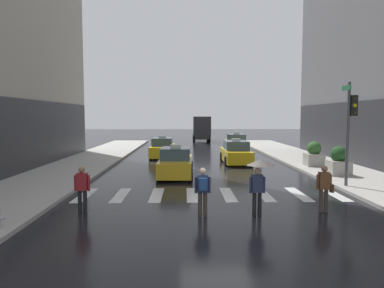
% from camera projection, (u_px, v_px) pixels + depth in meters
% --- Properties ---
extents(ground_plane, '(160.00, 160.00, 0.00)m').
position_uv_depth(ground_plane, '(217.00, 214.00, 12.11)').
color(ground_plane, black).
extents(crosswalk_markings, '(11.30, 2.80, 0.01)m').
position_uv_depth(crosswalk_markings, '(210.00, 195.00, 15.10)').
color(crosswalk_markings, silver).
rests_on(crosswalk_markings, ground).
extents(traffic_light_pole, '(0.44, 0.84, 4.80)m').
position_uv_depth(traffic_light_pole, '(350.00, 119.00, 16.05)').
color(traffic_light_pole, '#47474C').
rests_on(traffic_light_pole, curb_right).
extents(taxi_lead, '(2.01, 4.58, 1.80)m').
position_uv_depth(taxi_lead, '(176.00, 163.00, 19.78)').
color(taxi_lead, gold).
rests_on(taxi_lead, ground).
extents(taxi_second, '(1.97, 4.56, 1.80)m').
position_uv_depth(taxi_second, '(236.00, 153.00, 25.16)').
color(taxi_second, yellow).
rests_on(taxi_second, ground).
extents(taxi_third, '(1.99, 4.57, 1.80)m').
position_uv_depth(taxi_third, '(163.00, 149.00, 28.75)').
color(taxi_third, yellow).
rests_on(taxi_third, ground).
extents(taxi_fourth, '(1.96, 4.55, 1.80)m').
position_uv_depth(taxi_fourth, '(236.00, 143.00, 34.55)').
color(taxi_fourth, yellow).
rests_on(taxi_fourth, ground).
extents(box_truck, '(2.36, 7.57, 3.35)m').
position_uv_depth(box_truck, '(201.00, 128.00, 47.06)').
color(box_truck, '#2D2D2D').
rests_on(box_truck, ground).
extents(pedestrian_with_umbrella, '(0.96, 0.96, 1.94)m').
position_uv_depth(pedestrian_with_umbrella, '(260.00, 172.00, 11.75)').
color(pedestrian_with_umbrella, black).
rests_on(pedestrian_with_umbrella, ground).
extents(pedestrian_with_backpack, '(0.55, 0.43, 1.65)m').
position_uv_depth(pedestrian_with_backpack, '(203.00, 188.00, 11.76)').
color(pedestrian_with_backpack, '#473D33').
rests_on(pedestrian_with_backpack, ground).
extents(pedestrian_with_handbag, '(0.60, 0.24, 1.65)m').
position_uv_depth(pedestrian_with_handbag, '(324.00, 186.00, 12.32)').
color(pedestrian_with_handbag, '#473D33').
rests_on(pedestrian_with_handbag, ground).
extents(pedestrian_plain_coat, '(0.55, 0.24, 1.65)m').
position_uv_depth(pedestrian_plain_coat, '(82.00, 187.00, 12.10)').
color(pedestrian_plain_coat, black).
rests_on(pedestrian_plain_coat, ground).
extents(planter_near_corner, '(1.10, 1.10, 1.60)m').
position_uv_depth(planter_near_corner, '(339.00, 162.00, 19.22)').
color(planter_near_corner, '#A8A399').
rests_on(planter_near_corner, curb_right).
extents(planter_mid_block, '(1.10, 1.10, 1.60)m').
position_uv_depth(planter_mid_block, '(314.00, 155.00, 22.77)').
color(planter_mid_block, '#A8A399').
rests_on(planter_mid_block, curb_right).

